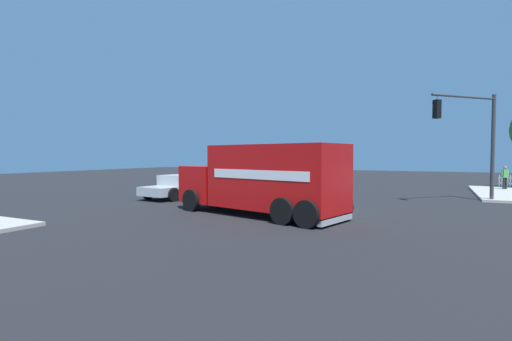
# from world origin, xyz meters

# --- Properties ---
(ground_plane) EXTENTS (100.00, 100.00, 0.00)m
(ground_plane) POSITION_xyz_m (0.00, 0.00, 0.00)
(ground_plane) COLOR black
(delivery_truck) EXTENTS (8.14, 4.47, 2.99)m
(delivery_truck) POSITION_xyz_m (1.39, 1.83, 1.55)
(delivery_truck) COLOR red
(delivery_truck) RESTS_ON ground
(traffic_light_primary) EXTENTS (3.18, 3.32, 5.77)m
(traffic_light_primary) POSITION_xyz_m (-6.98, -6.98, 3.96)
(traffic_light_primary) COLOR #38383D
(traffic_light_primary) RESTS_ON sidewalk_corner_near
(pickup_silver) EXTENTS (2.69, 5.38, 1.38)m
(pickup_silver) POSITION_xyz_m (8.69, -1.98, 0.73)
(pickup_silver) COLOR #B7BABF
(pickup_silver) RESTS_ON ground
(pedestrian_near_corner) EXTENTS (0.49, 0.34, 1.66)m
(pedestrian_near_corner) POSITION_xyz_m (-9.64, -15.73, 1.09)
(pedestrian_near_corner) COLOR black
(pedestrian_near_corner) RESTS_ON sidewalk_corner_near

